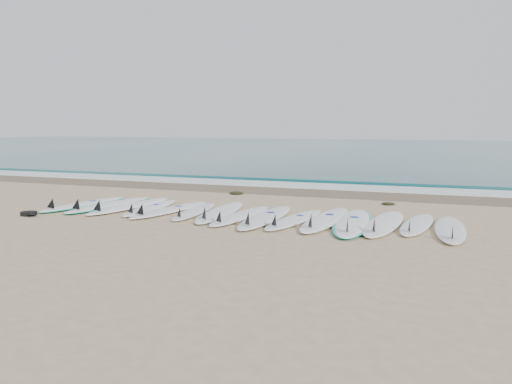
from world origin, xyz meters
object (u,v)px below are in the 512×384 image
(surfboard_7, at_px, (240,216))
(surfboard_14, at_px, (450,229))
(surfboard_0, at_px, (83,204))
(leash_coil, at_px, (29,213))

(surfboard_7, distance_m, surfboard_14, 4.00)
(surfboard_0, distance_m, leash_coil, 1.43)
(surfboard_7, bearing_deg, leash_coil, -159.68)
(surfboard_0, height_order, leash_coil, surfboard_0)
(surfboard_7, distance_m, leash_coil, 4.43)
(surfboard_7, bearing_deg, surfboard_14, 4.65)
(leash_coil, bearing_deg, surfboard_14, 8.94)
(surfboard_0, distance_m, surfboard_14, 8.02)
(surfboard_14, relative_size, leash_coil, 5.57)
(surfboard_7, height_order, surfboard_14, surfboard_14)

